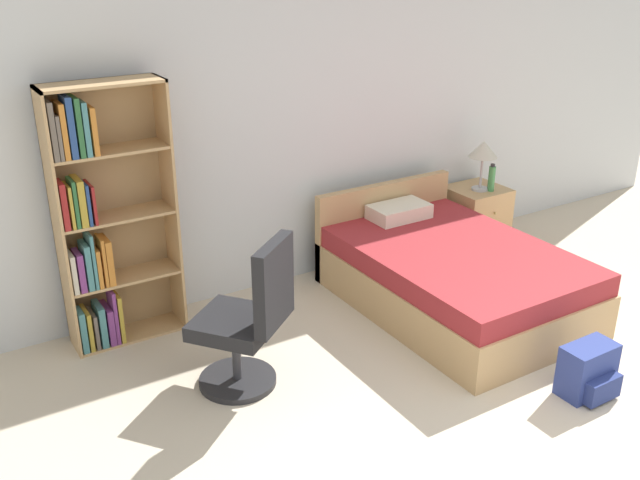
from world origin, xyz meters
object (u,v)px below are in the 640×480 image
nightstand (475,217)px  water_bottle (492,178)px  backpack_blue (589,371)px  bed (450,274)px  office_chair (249,322)px  table_lamp (483,151)px  bookshelf (101,222)px

nightstand → water_bottle: water_bottle is taller
nightstand → backpack_blue: bearing=-115.8°
bed → water_bottle: bearing=32.7°
office_chair → backpack_blue: 2.18m
bed → nightstand: 1.28m
office_chair → nightstand: 3.02m
bed → table_lamp: (0.99, 0.75, 0.66)m
nightstand → table_lamp: (-0.02, -0.05, 0.65)m
backpack_blue → office_chair: bearing=146.2°
bed → table_lamp: table_lamp is taller
water_bottle → backpack_blue: 2.40m
water_bottle → table_lamp: bearing=131.2°
nightstand → water_bottle: (0.04, -0.12, 0.40)m
bookshelf → nightstand: bookshelf is taller
table_lamp → backpack_blue: size_ratio=1.28×
bed → office_chair: (-1.84, -0.19, 0.21)m
backpack_blue → water_bottle: bearing=62.0°
office_chair → nightstand: bearing=19.0°
office_chair → water_bottle: office_chair is taller
bookshelf → bed: bearing=-19.7°
bed → table_lamp: bearing=37.1°
bookshelf → table_lamp: bookshelf is taller
bookshelf → bed: size_ratio=0.94×
bookshelf → bed: (2.42, -0.87, -0.65)m
water_bottle → backpack_blue: (-1.10, -2.07, -0.52)m
bookshelf → backpack_blue: 3.36m
nightstand → backpack_blue: size_ratio=1.57×
table_lamp → backpack_blue: (-1.04, -2.14, -0.77)m
bookshelf → table_lamp: bearing=-2.0°
office_chair → water_bottle: (2.89, 0.86, 0.21)m
bookshelf → bed: bookshelf is taller
bed → office_chair: size_ratio=1.89×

